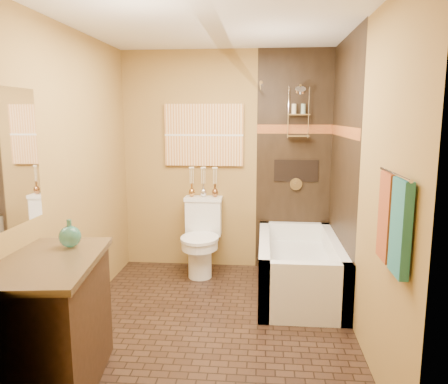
# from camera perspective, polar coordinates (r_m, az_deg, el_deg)

# --- Properties ---
(floor) EXTENTS (3.00, 3.00, 0.00)m
(floor) POSITION_cam_1_polar(r_m,az_deg,el_deg) (3.94, -1.67, -16.69)
(floor) COLOR black
(floor) RESTS_ON ground
(wall_left) EXTENTS (0.02, 3.00, 2.50)m
(wall_left) POSITION_cam_1_polar(r_m,az_deg,el_deg) (3.90, -19.59, 1.73)
(wall_left) COLOR olive
(wall_left) RESTS_ON floor
(wall_right) EXTENTS (0.02, 3.00, 2.50)m
(wall_right) POSITION_cam_1_polar(r_m,az_deg,el_deg) (3.62, 17.44, 1.27)
(wall_right) COLOR olive
(wall_right) RESTS_ON floor
(wall_back) EXTENTS (2.40, 0.02, 2.50)m
(wall_back) POSITION_cam_1_polar(r_m,az_deg,el_deg) (5.04, 0.30, 4.04)
(wall_back) COLOR olive
(wall_back) RESTS_ON floor
(wall_front) EXTENTS (2.40, 0.02, 2.50)m
(wall_front) POSITION_cam_1_polar(r_m,az_deg,el_deg) (2.11, -6.75, -4.28)
(wall_front) COLOR olive
(wall_front) RESTS_ON floor
(ceiling) EXTENTS (3.00, 3.00, 0.00)m
(ceiling) POSITION_cam_1_polar(r_m,az_deg,el_deg) (3.60, -1.89, 21.67)
(ceiling) COLOR silver
(ceiling) RESTS_ON wall_back
(alcove_tile_back) EXTENTS (0.85, 0.01, 2.50)m
(alcove_tile_back) POSITION_cam_1_polar(r_m,az_deg,el_deg) (5.03, 9.15, 3.89)
(alcove_tile_back) COLOR black
(alcove_tile_back) RESTS_ON wall_back
(alcove_tile_right) EXTENTS (0.01, 1.50, 2.50)m
(alcove_tile_right) POSITION_cam_1_polar(r_m,az_deg,el_deg) (4.35, 15.24, 2.75)
(alcove_tile_right) COLOR black
(alcove_tile_right) RESTS_ON wall_right
(mosaic_band_back) EXTENTS (0.85, 0.01, 0.10)m
(mosaic_band_back) POSITION_cam_1_polar(r_m,az_deg,el_deg) (4.99, 9.27, 8.11)
(mosaic_band_back) COLOR maroon
(mosaic_band_back) RESTS_ON alcove_tile_back
(mosaic_band_right) EXTENTS (0.01, 1.50, 0.10)m
(mosaic_band_right) POSITION_cam_1_polar(r_m,az_deg,el_deg) (4.32, 15.33, 7.63)
(mosaic_band_right) COLOR maroon
(mosaic_band_right) RESTS_ON alcove_tile_right
(alcove_niche) EXTENTS (0.50, 0.01, 0.25)m
(alcove_niche) POSITION_cam_1_polar(r_m,az_deg,el_deg) (5.03, 9.41, 2.75)
(alcove_niche) COLOR black
(alcove_niche) RESTS_ON alcove_tile_back
(shower_fixtures) EXTENTS (0.24, 0.33, 1.16)m
(shower_fixtures) POSITION_cam_1_polar(r_m,az_deg,el_deg) (4.89, 9.66, 8.60)
(shower_fixtures) COLOR silver
(shower_fixtures) RESTS_ON floor
(curtain_rod) EXTENTS (0.03, 1.55, 0.03)m
(curtain_rod) POSITION_cam_1_polar(r_m,az_deg,el_deg) (4.26, 4.93, 13.30)
(curtain_rod) COLOR silver
(curtain_rod) RESTS_ON wall_back
(towel_bar) EXTENTS (0.02, 0.55, 0.02)m
(towel_bar) POSITION_cam_1_polar(r_m,az_deg,el_deg) (2.57, 21.43, 2.20)
(towel_bar) COLOR silver
(towel_bar) RESTS_ON wall_right
(towel_teal) EXTENTS (0.05, 0.22, 0.52)m
(towel_teal) POSITION_cam_1_polar(r_m,az_deg,el_deg) (2.50, 22.08, -4.35)
(towel_teal) COLOR #22726F
(towel_teal) RESTS_ON towel_bar
(towel_rust) EXTENTS (0.05, 0.22, 0.52)m
(towel_rust) POSITION_cam_1_polar(r_m,az_deg,el_deg) (2.74, 20.53, -3.04)
(towel_rust) COLOR #96391B
(towel_rust) RESTS_ON towel_bar
(sunset_painting) EXTENTS (0.90, 0.04, 0.70)m
(sunset_painting) POSITION_cam_1_polar(r_m,az_deg,el_deg) (5.03, -2.63, 7.44)
(sunset_painting) COLOR #C7722E
(sunset_painting) RESTS_ON wall_back
(bathtub) EXTENTS (0.80, 1.50, 0.55)m
(bathtub) POSITION_cam_1_polar(r_m,az_deg,el_deg) (4.54, 9.73, -10.15)
(bathtub) COLOR white
(bathtub) RESTS_ON floor
(toilet) EXTENTS (0.43, 0.63, 0.85)m
(toilet) POSITION_cam_1_polar(r_m,az_deg,el_deg) (4.93, -2.97, -5.83)
(toilet) COLOR white
(toilet) RESTS_ON floor
(vanity) EXTENTS (0.73, 1.07, 0.88)m
(vanity) POSITION_cam_1_polar(r_m,az_deg,el_deg) (3.14, -21.83, -15.78)
(vanity) COLOR black
(vanity) RESTS_ON floor
(teal_bottle) EXTENTS (0.18, 0.18, 0.24)m
(teal_bottle) POSITION_cam_1_polar(r_m,az_deg,el_deg) (3.16, -19.50, -5.14)
(teal_bottle) COLOR #25715F
(teal_bottle) RESTS_ON vanity
(bud_vases) EXTENTS (0.34, 0.07, 0.34)m
(bud_vases) POSITION_cam_1_polar(r_m,az_deg,el_deg) (4.99, -2.72, 1.42)
(bud_vases) COLOR #B77C39
(bud_vases) RESTS_ON toilet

